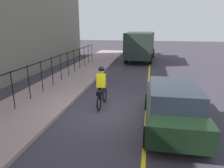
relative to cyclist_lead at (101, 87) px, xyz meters
The scene contains 7 objects.
ground_plane 1.09m from the cyclist_lead, 139.57° to the right, with size 80.00×80.00×0.00m, color #353039.
lane_line_centre 2.23m from the cyclist_lead, 102.92° to the right, with size 36.00×0.12×0.01m, color yellow.
sidewalk 3.16m from the cyclist_lead, 98.61° to the left, with size 40.00×3.20×0.15m, color gray.
iron_fence 3.47m from the cyclist_lead, 80.94° to the left, with size 20.26×0.04×1.60m.
cyclist_lead is the anchor object (origin of this frame).
patrol_sedan 3.21m from the cyclist_lead, 116.45° to the right, with size 4.42×1.97×1.58m.
box_truck_background 12.81m from the cyclist_lead, ahead, with size 6.82×2.81×2.78m.
Camera 1 is at (-8.10, -1.65, 3.54)m, focal length 33.88 mm.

